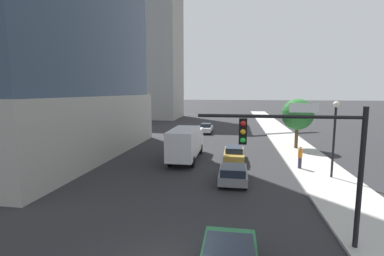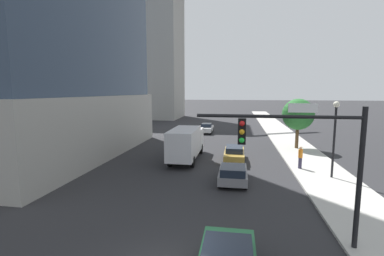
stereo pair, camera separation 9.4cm
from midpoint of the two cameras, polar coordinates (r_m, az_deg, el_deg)
sidewalk at (r=29.61m, az=21.81°, el=-5.25°), size 4.27×120.00×0.15m
construction_building at (r=68.81m, az=-9.54°, el=16.76°), size 24.11×12.85×38.66m
traffic_light_pole at (r=11.81m, az=21.86°, el=-3.76°), size 6.52×0.48×5.77m
street_lamp at (r=22.16m, az=27.33°, el=0.06°), size 0.44×0.44×5.54m
street_tree at (r=32.25m, az=20.93°, el=2.64°), size 3.41×3.41×5.45m
car_white at (r=42.54m, az=2.90°, el=-0.02°), size 1.74×4.58×1.50m
car_gray at (r=19.70m, az=8.37°, el=-9.25°), size 1.94×4.07×1.40m
car_gold at (r=25.64m, az=8.58°, el=-5.25°), size 1.79×4.57×1.41m
box_truck at (r=25.56m, az=-1.35°, el=-2.89°), size 2.25×7.85×3.06m
pedestrian_orange_shirt at (r=24.15m, az=21.37°, el=-5.61°), size 0.34×0.34×1.81m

